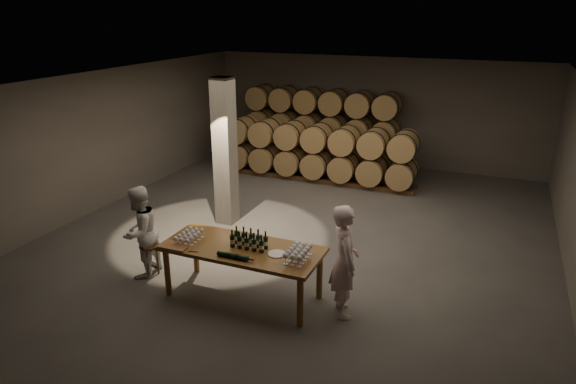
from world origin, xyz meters
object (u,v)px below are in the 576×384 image
at_px(plate, 277,254).
at_px(notebook_near, 179,248).
at_px(stool, 150,250).
at_px(person_woman, 140,232).
at_px(person_man, 344,261).
at_px(tasting_table, 242,253).
at_px(bottle_cluster, 249,241).

distance_m(plate, notebook_near, 1.58).
bearing_deg(stool, person_woman, -168.34).
xyz_separation_m(notebook_near, person_woman, (-1.10, 0.43, -0.09)).
bearing_deg(notebook_near, plate, 13.64).
relative_size(notebook_near, person_man, 0.15).
xyz_separation_m(plate, notebook_near, (-1.52, -0.44, 0.01)).
xyz_separation_m(tasting_table, person_man, (1.66, 0.17, 0.11)).
bearing_deg(person_woman, stool, 98.18).
xyz_separation_m(stool, person_man, (3.52, 0.16, 0.42)).
bearing_deg(person_man, tasting_table, 66.49).
relative_size(stool, person_man, 0.33).
xyz_separation_m(tasting_table, person_woman, (-2.01, -0.02, 0.03)).
relative_size(tasting_table, person_woman, 1.57).
relative_size(tasting_table, notebook_near, 9.79).
relative_size(notebook_near, person_woman, 0.16).
distance_m(bottle_cluster, person_woman, 2.13).
xyz_separation_m(person_man, person_woman, (-3.67, -0.19, -0.08)).
bearing_deg(plate, notebook_near, -164.00).
relative_size(bottle_cluster, person_woman, 0.36).
distance_m(bottle_cluster, person_man, 1.56).
bearing_deg(tasting_table, bottle_cluster, 15.48).
xyz_separation_m(bottle_cluster, person_man, (1.55, 0.14, -0.10)).
relative_size(tasting_table, bottle_cluster, 4.35).
relative_size(tasting_table, person_man, 1.43).
distance_m(bottle_cluster, notebook_near, 1.13).
distance_m(stool, person_man, 3.55).
bearing_deg(plate, person_man, 9.86).
bearing_deg(person_man, notebook_near, 74.27).
bearing_deg(tasting_table, notebook_near, -153.51).
bearing_deg(stool, person_man, 2.58).
bearing_deg(bottle_cluster, tasting_table, -164.52).
relative_size(tasting_table, plate, 9.07).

